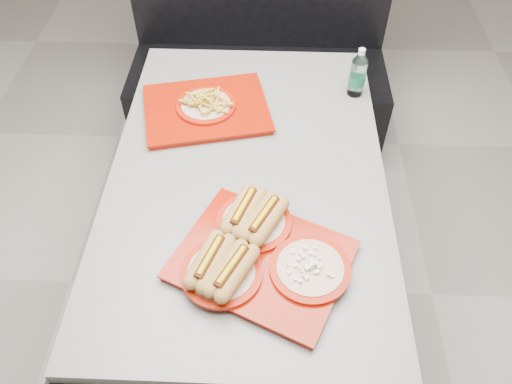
{
  "coord_description": "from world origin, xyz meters",
  "views": [
    {
      "loc": [
        0.07,
        -1.13,
        1.93
      ],
      "look_at": [
        0.04,
        -0.16,
        0.83
      ],
      "focal_mm": 35.0,
      "sensor_mm": 36.0,
      "label": 1
    }
  ],
  "objects_px": {
    "tray_near": "(256,252)",
    "booth_bench": "(259,67)",
    "diner_table": "(248,203)",
    "water_bottle": "(358,75)",
    "tray_far": "(206,107)"
  },
  "relations": [
    {
      "from": "tray_near",
      "to": "water_bottle",
      "type": "relative_size",
      "value": 2.91
    },
    {
      "from": "booth_bench",
      "to": "water_bottle",
      "type": "bearing_deg",
      "value": -59.75
    },
    {
      "from": "tray_near",
      "to": "diner_table",
      "type": "bearing_deg",
      "value": 97.09
    },
    {
      "from": "diner_table",
      "to": "tray_far",
      "type": "bearing_deg",
      "value": 119.48
    },
    {
      "from": "diner_table",
      "to": "water_bottle",
      "type": "xyz_separation_m",
      "value": [
        0.39,
        0.43,
        0.25
      ]
    },
    {
      "from": "tray_far",
      "to": "tray_near",
      "type": "bearing_deg",
      "value": -71.97
    },
    {
      "from": "water_bottle",
      "to": "diner_table",
      "type": "bearing_deg",
      "value": -132.46
    },
    {
      "from": "tray_near",
      "to": "booth_bench",
      "type": "bearing_deg",
      "value": 91.72
    },
    {
      "from": "booth_bench",
      "to": "tray_near",
      "type": "distance_m",
      "value": 1.49
    },
    {
      "from": "tray_near",
      "to": "water_bottle",
      "type": "height_order",
      "value": "water_bottle"
    },
    {
      "from": "booth_bench",
      "to": "tray_far",
      "type": "distance_m",
      "value": 0.9
    },
    {
      "from": "tray_near",
      "to": "tray_far",
      "type": "relative_size",
      "value": 1.1
    },
    {
      "from": "booth_bench",
      "to": "tray_far",
      "type": "height_order",
      "value": "booth_bench"
    },
    {
      "from": "diner_table",
      "to": "water_bottle",
      "type": "bearing_deg",
      "value": 47.54
    },
    {
      "from": "booth_bench",
      "to": "tray_near",
      "type": "bearing_deg",
      "value": -88.28
    }
  ]
}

